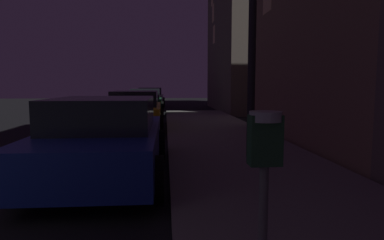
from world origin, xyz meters
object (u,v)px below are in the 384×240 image
Objects in this scene: parking_meter at (264,167)px; car_silver at (151,97)px; car_yellow_cab at (136,110)px; car_green at (146,101)px; car_blue at (105,138)px.

parking_meter is 23.59m from car_silver.
parking_meter reaches higher than car_yellow_cab.
car_green is 6.45m from car_silver.
parking_meter reaches higher than car_green.
car_yellow_cab and car_silver have the same top height.
car_blue is at bearing -90.00° from car_green.
parking_meter reaches higher than car_blue.
car_silver is (-0.00, 12.87, 0.00)m from car_yellow_cab.
car_blue is at bearing -90.00° from car_yellow_cab.
car_blue is 19.41m from car_silver.
parking_meter is 4.46m from car_blue.
car_yellow_cab is (-1.67, 10.65, -0.46)m from parking_meter.
car_yellow_cab is 12.87m from car_silver.
car_blue and car_yellow_cab have the same top height.
car_blue and car_green have the same top height.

